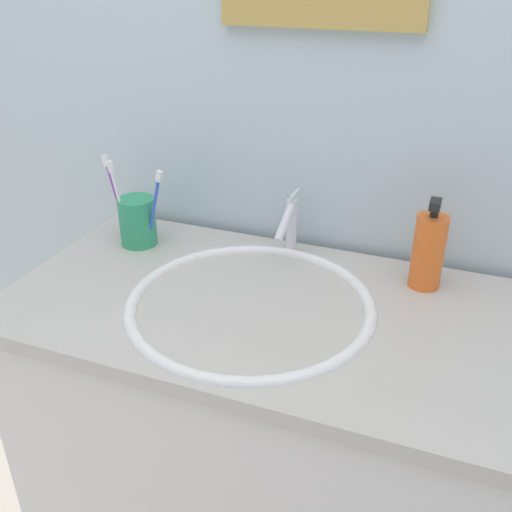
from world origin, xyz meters
The scene contains 9 objects.
tiled_wall_back centered at (0.00, 0.31, 1.20)m, with size 2.21×0.04×2.40m, color silver.
vanity_counter centered at (0.00, 0.00, 0.43)m, with size 1.01×0.54×0.85m.
sink_basin centered at (-0.03, -0.02, 0.82)m, with size 0.47×0.47×0.11m.
faucet centered at (-0.03, 0.21, 0.93)m, with size 0.02×0.14×0.13m.
toothbrush_cup centered at (-0.36, 0.14, 0.91)m, with size 0.08×0.08×0.11m, color #2D9966.
toothbrush_purple centered at (-0.41, 0.13, 0.97)m, with size 0.05×0.01×0.20m.
toothbrush_white centered at (-0.39, 0.11, 0.97)m, with size 0.03×0.03×0.20m.
toothbrush_blue centered at (-0.31, 0.12, 0.96)m, with size 0.06×0.02×0.18m.
soap_dispenser centered at (0.27, 0.18, 0.93)m, with size 0.06×0.06×0.19m.
Camera 1 is at (0.31, -0.87, 1.44)m, focal length 40.37 mm.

